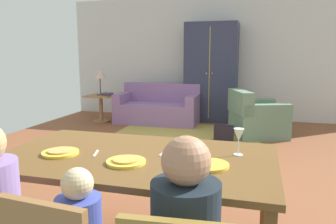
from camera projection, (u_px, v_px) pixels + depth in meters
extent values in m
cube|color=brown|center=(182.00, 161.00, 4.51)|extent=(6.84, 6.45, 0.02)
cube|color=silver|center=(216.00, 58.00, 7.38)|extent=(6.84, 0.10, 2.70)
cube|color=brown|center=(136.00, 158.00, 2.25)|extent=(1.86, 1.07, 0.04)
cube|color=brown|center=(66.00, 174.00, 3.00)|extent=(0.06, 0.06, 0.72)
cube|color=brown|center=(265.00, 196.00, 2.54)|extent=(0.06, 0.06, 0.72)
cylinder|color=yellow|center=(60.00, 153.00, 2.27)|extent=(0.25, 0.25, 0.02)
cylinder|color=#E1994F|center=(60.00, 151.00, 2.27)|extent=(0.17, 0.17, 0.01)
cylinder|color=yellow|center=(126.00, 162.00, 2.08)|extent=(0.25, 0.25, 0.02)
cylinder|color=gold|center=(126.00, 159.00, 2.07)|extent=(0.17, 0.17, 0.01)
cylinder|color=yellow|center=(209.00, 165.00, 2.02)|extent=(0.25, 0.25, 0.02)
cylinder|color=silver|center=(238.00, 155.00, 2.24)|extent=(0.06, 0.06, 0.01)
cylinder|color=silver|center=(238.00, 148.00, 2.23)|extent=(0.01, 0.01, 0.09)
cone|color=silver|center=(239.00, 135.00, 2.22)|extent=(0.07, 0.07, 0.09)
cube|color=silver|center=(96.00, 153.00, 2.27)|extent=(0.06, 0.15, 0.01)
cube|color=silver|center=(164.00, 152.00, 2.30)|extent=(0.03, 0.17, 0.01)
sphere|color=beige|center=(77.00, 184.00, 1.52)|extent=(0.15, 0.15, 0.15)
sphere|color=#AA7759|center=(186.00, 161.00, 1.36)|extent=(0.21, 0.21, 0.21)
cube|color=#A89144|center=(187.00, 134.00, 6.03)|extent=(2.60, 1.80, 0.01)
cube|color=#866297|center=(158.00, 113.00, 6.97)|extent=(1.72, 0.84, 0.42)
cube|color=#866297|center=(162.00, 92.00, 7.22)|extent=(1.72, 0.20, 0.40)
cube|color=#866297|center=(124.00, 97.00, 7.12)|extent=(0.18, 0.84, 0.20)
cube|color=#866297|center=(193.00, 100.00, 6.71)|extent=(0.18, 0.84, 0.20)
cube|color=slate|center=(258.00, 124.00, 5.86)|extent=(1.09, 1.10, 0.42)
cube|color=slate|center=(240.00, 102.00, 5.75)|extent=(0.50, 0.86, 0.40)
cube|color=slate|center=(266.00, 110.00, 5.47)|extent=(0.85, 0.48, 0.20)
cube|color=slate|center=(252.00, 104.00, 6.13)|extent=(0.85, 0.48, 0.20)
cube|color=#2A2F49|center=(211.00, 73.00, 7.07)|extent=(1.10, 0.56, 2.10)
cube|color=#AB8F45|center=(209.00, 73.00, 6.80)|extent=(0.02, 0.01, 1.89)
sphere|color=#AB8F45|center=(206.00, 73.00, 6.81)|extent=(0.04, 0.04, 0.04)
sphere|color=#AB8F45|center=(212.00, 73.00, 6.78)|extent=(0.04, 0.04, 0.04)
cube|color=olive|center=(101.00, 96.00, 7.04)|extent=(0.56, 0.56, 0.03)
cylinder|color=olive|center=(101.00, 109.00, 7.09)|extent=(0.08, 0.08, 0.55)
cylinder|color=olive|center=(101.00, 121.00, 7.13)|extent=(0.36, 0.36, 0.03)
cylinder|color=#453A3D|center=(101.00, 95.00, 7.03)|extent=(0.16, 0.16, 0.02)
cylinder|color=#453A3D|center=(100.00, 86.00, 7.00)|extent=(0.02, 0.02, 0.34)
cone|color=#D2A694|center=(100.00, 74.00, 6.96)|extent=(0.26, 0.26, 0.18)
cube|color=maroon|center=(107.00, 95.00, 6.99)|extent=(0.22, 0.16, 0.03)
cube|color=#2F4A7C|center=(107.00, 93.00, 6.97)|extent=(0.22, 0.16, 0.03)
cube|color=black|center=(224.00, 133.00, 5.54)|extent=(0.32, 0.16, 0.26)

